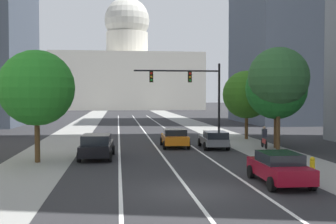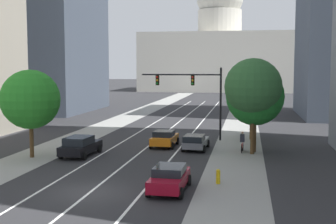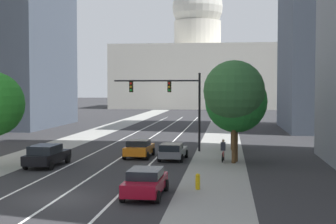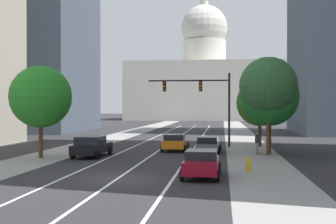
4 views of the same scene
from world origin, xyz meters
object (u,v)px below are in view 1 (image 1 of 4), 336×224
(capitol_building, at_px, (127,73))
(car_black, at_px, (97,146))
(street_tree_near_left, at_px, (37,88))
(cyclist, at_px, (264,137))
(street_tree_far_right, at_px, (247,95))
(street_tree_near_right, at_px, (279,78))
(car_orange, at_px, (175,138))
(car_gray, at_px, (214,139))
(car_crimson, at_px, (279,167))
(fire_hydrant, at_px, (312,165))
(street_tree_mid_right, at_px, (276,89))
(traffic_signal_mast, at_px, (193,86))

(capitol_building, relative_size, car_black, 9.39)
(street_tree_near_left, bearing_deg, cyclist, 17.52)
(car_black, distance_m, street_tree_far_right, 17.62)
(street_tree_near_right, bearing_deg, car_orange, 163.82)
(car_gray, xyz_separation_m, street_tree_near_right, (4.73, -0.99, 4.71))
(car_orange, relative_size, car_gray, 0.97)
(car_crimson, xyz_separation_m, car_gray, (-0.01, 13.15, -0.04))
(car_gray, height_order, fire_hydrant, car_gray)
(fire_hydrant, height_order, street_tree_mid_right, street_tree_mid_right)
(car_gray, bearing_deg, fire_hydrant, -164.11)
(fire_hydrant, distance_m, street_tree_far_right, 18.33)
(capitol_building, height_order, street_tree_far_right, capitol_building)
(car_crimson, xyz_separation_m, street_tree_near_right, (4.72, 12.16, 4.67))
(car_crimson, relative_size, car_gray, 1.04)
(car_orange, xyz_separation_m, fire_hydrant, (5.53, -12.26, -0.29))
(car_crimson, distance_m, traffic_signal_mast, 19.22)
(car_orange, xyz_separation_m, street_tree_near_right, (7.63, -2.21, 4.68))
(car_crimson, distance_m, street_tree_near_left, 15.00)
(cyclist, height_order, street_tree_far_right, street_tree_far_right)
(cyclist, distance_m, street_tree_mid_right, 3.90)
(car_gray, distance_m, cyclist, 3.94)
(car_crimson, xyz_separation_m, cyclist, (3.92, 12.91, 0.08))
(traffic_signal_mast, height_order, cyclist, traffic_signal_mast)
(traffic_signal_mast, bearing_deg, fire_hydrant, -78.95)
(car_orange, relative_size, car_crimson, 0.93)
(car_orange, xyz_separation_m, traffic_signal_mast, (2.27, 4.39, 4.15))
(capitol_building, bearing_deg, cyclist, -85.36)
(cyclist, height_order, street_tree_mid_right, street_tree_mid_right)
(car_orange, relative_size, traffic_signal_mast, 0.52)
(car_gray, relative_size, street_tree_near_left, 0.61)
(street_tree_near_right, bearing_deg, street_tree_mid_right, 79.05)
(street_tree_near_left, bearing_deg, street_tree_mid_right, 16.94)
(car_gray, relative_size, street_tree_far_right, 0.65)
(traffic_signal_mast, height_order, street_tree_far_right, traffic_signal_mast)
(street_tree_far_right, distance_m, street_tree_mid_right, 6.92)
(car_black, xyz_separation_m, street_tree_near_left, (-3.52, -1.20, 3.72))
(car_crimson, relative_size, fire_hydrant, 4.80)
(street_tree_far_right, bearing_deg, fire_hydrant, -96.63)
(street_tree_far_right, bearing_deg, car_gray, -124.75)
(cyclist, distance_m, street_tree_far_right, 7.81)
(car_black, bearing_deg, fire_hydrant, -118.80)
(cyclist, height_order, street_tree_near_left, street_tree_near_left)
(car_crimson, height_order, street_tree_far_right, street_tree_far_right)
(traffic_signal_mast, relative_size, street_tree_near_left, 1.14)
(capitol_building, xyz_separation_m, traffic_signal_mast, (3.72, -96.25, -6.37))
(car_black, xyz_separation_m, street_tree_far_right, (13.41, 10.92, 3.36))
(car_gray, xyz_separation_m, cyclist, (3.93, -0.24, 0.12))
(car_gray, distance_m, street_tree_far_right, 8.95)
(traffic_signal_mast, height_order, street_tree_near_right, street_tree_near_right)
(capitol_building, xyz_separation_m, street_tree_near_right, (9.08, -102.85, -5.84))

